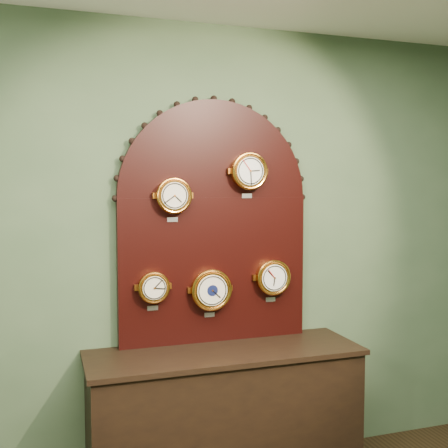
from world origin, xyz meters
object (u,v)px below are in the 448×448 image
object	(u,v)px
display_board	(214,214)
arabic_clock	(249,171)
shop_counter	(225,420)
roman_clock	(174,196)
tide_clock	(273,277)
barometer	(211,290)
hygrometer	(153,287)

from	to	relation	value
display_board	arabic_clock	bearing A→B (deg)	-18.04
shop_counter	arabic_clock	size ratio (longest dim) A/B	5.63
display_board	roman_clock	xyz separation A→B (m)	(-0.27, -0.07, 0.12)
tide_clock	arabic_clock	bearing A→B (deg)	-179.95
shop_counter	roman_clock	bearing A→B (deg)	150.50
roman_clock	barometer	world-z (taller)	roman_clock
display_board	arabic_clock	xyz separation A→B (m)	(0.20, -0.07, 0.27)
arabic_clock	tide_clock	xyz separation A→B (m)	(0.17, 0.00, -0.67)
barometer	arabic_clock	bearing A→B (deg)	0.16
shop_counter	barometer	world-z (taller)	barometer
shop_counter	tide_clock	world-z (taller)	tide_clock
shop_counter	barometer	xyz separation A→B (m)	(-0.04, 0.15, 0.77)
shop_counter	barometer	distance (m)	0.78
display_board	tide_clock	bearing A→B (deg)	-10.20
arabic_clock	barometer	xyz separation A→B (m)	(-0.25, -0.00, -0.73)
roman_clock	tide_clock	world-z (taller)	roman_clock
arabic_clock	hygrometer	size ratio (longest dim) A/B	1.17
display_board	hygrometer	xyz separation A→B (m)	(-0.40, -0.07, -0.42)
shop_counter	hygrometer	world-z (taller)	hygrometer
roman_clock	tide_clock	distance (m)	0.83
barometer	roman_clock	bearing A→B (deg)	179.72
roman_clock	arabic_clock	bearing A→B (deg)	-0.06
arabic_clock	barometer	bearing A→B (deg)	-179.84
tide_clock	display_board	bearing A→B (deg)	169.80
roman_clock	tide_clock	size ratio (longest dim) A/B	0.96
display_board	arabic_clock	size ratio (longest dim) A/B	5.39
barometer	tide_clock	distance (m)	0.41
display_board	tide_clock	xyz separation A→B (m)	(0.37, -0.07, -0.40)
display_board	tide_clock	size ratio (longest dim) A/B	5.49
hygrometer	tide_clock	xyz separation A→B (m)	(0.77, -0.00, 0.02)
tide_clock	roman_clock	bearing A→B (deg)	179.97
hygrometer	roman_clock	bearing A→B (deg)	-0.31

